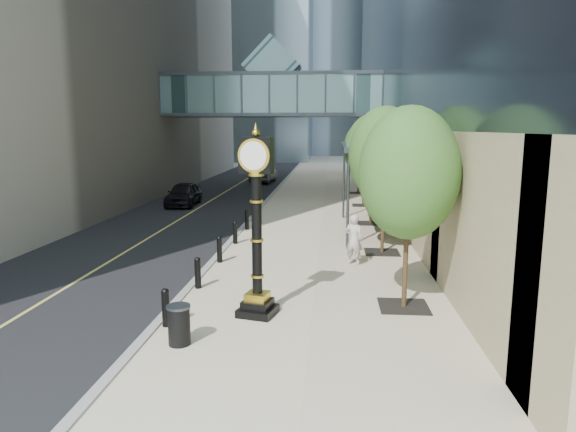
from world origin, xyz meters
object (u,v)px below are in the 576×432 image
at_px(trash_bin, 179,326).
at_px(street_clock, 257,237).
at_px(car_far, 263,174).
at_px(car_near, 184,194).
at_px(pedestrian, 354,240).

bearing_deg(trash_bin, street_clock, 53.40).
bearing_deg(car_far, trash_bin, 98.13).
xyz_separation_m(street_clock, car_near, (-7.77, 19.74, -1.45)).
bearing_deg(trash_bin, car_far, 94.44).
bearing_deg(pedestrian, street_clock, 85.63).
relative_size(pedestrian, car_far, 0.38).
height_order(trash_bin, pedestrian, pedestrian).
distance_m(street_clock, trash_bin, 3.13).
bearing_deg(car_far, street_clock, 100.95).
relative_size(trash_bin, car_near, 0.20).
height_order(trash_bin, car_far, car_far).
distance_m(street_clock, pedestrian, 6.30).
distance_m(pedestrian, car_near, 17.76).
distance_m(street_clock, car_near, 21.26).
bearing_deg(pedestrian, trash_bin, 82.87).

